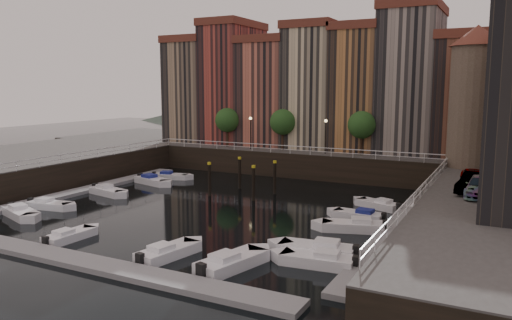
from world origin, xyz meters
The scene contains 30 objects.
ground centered at (0.00, 0.00, 0.00)m, with size 200.00×200.00×0.00m, color black.
quay_far centered at (0.00, 26.00, 1.50)m, with size 80.00×20.00×3.00m, color black.
quay_left centered at (-28.00, -2.00, 1.50)m, with size 20.00×36.00×3.00m, color black.
dock_left centered at (-16.20, -1.00, 0.17)m, with size 2.00×28.00×0.35m, color gray.
dock_right centered at (16.20, -1.00, 0.17)m, with size 2.00×28.00×0.35m, color gray.
dock_near centered at (0.00, -17.00, 0.17)m, with size 30.00×2.00×0.35m, color gray.
mountains centered at (1.72, 110.00, 7.92)m, with size 145.00×100.00×18.00m.
far_terrace centered at (3.31, 23.50, 10.95)m, with size 48.70×10.30×17.50m.
corner_tower centered at (20.00, 14.50, 10.19)m, with size 5.20×5.20×13.80m.
promenade_trees centered at (-1.33, 18.20, 6.58)m, with size 21.20×3.20×5.20m.
street_lamps centered at (-1.00, 17.20, 5.90)m, with size 10.36×0.36×4.18m.
railings centered at (0.00, 4.88, 3.79)m, with size 36.08×34.04×0.52m.
gangway centered at (17.10, 10.00, 1.92)m, with size 2.78×8.32×3.73m.
mooring_pilings centered at (-0.49, 5.43, 1.65)m, with size 5.79×4.99×3.78m.
boat_left_0 centered at (-13.17, -11.07, 0.36)m, with size 4.82×3.02×1.08m.
boat_left_1 centered at (-13.47, -7.88, 0.34)m, with size 4.51×2.24×1.01m.
boat_left_2 centered at (-12.96, -1.01, 0.36)m, with size 4.82×2.55×1.08m.
boat_left_3 centered at (-12.55, 5.62, 0.38)m, with size 5.08×2.90×1.14m.
boat_left_4 centered at (-12.62, 9.06, 0.34)m, with size 4.43×2.72×0.99m.
boat_right_0 centered at (13.45, -10.51, 0.37)m, with size 4.89×2.20×1.10m.
boat_right_1 centered at (12.76, -8.77, 0.40)m, with size 5.32×2.47×1.20m.
boat_right_2 centered at (13.23, -2.13, 0.38)m, with size 5.01×3.12×1.13m.
boat_right_3 centered at (12.67, 1.38, 0.34)m, with size 4.43×1.88×1.00m.
boat_right_4 centered at (13.19, 5.97, 0.34)m, with size 4.42×2.99×1.00m.
boat_near_1 centered at (-4.39, -13.85, 0.32)m, with size 1.70×4.18×0.95m.
boat_near_2 centered at (4.20, -13.60, 0.37)m, with size 2.51×4.85×1.09m.
boat_near_3 centered at (8.84, -13.40, 0.40)m, with size 3.03×5.32×1.19m.
car_a centered at (21.03, 4.02, 3.71)m, with size 1.67×4.16×1.42m, color gray.
car_b centered at (21.25, 1.35, 3.75)m, with size 1.59×4.57×1.51m, color gray.
car_c centered at (21.76, 0.34, 3.72)m, with size 2.02×4.97×1.44m, color gray.
Camera 1 is at (23.50, -38.50, 10.96)m, focal length 35.00 mm.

